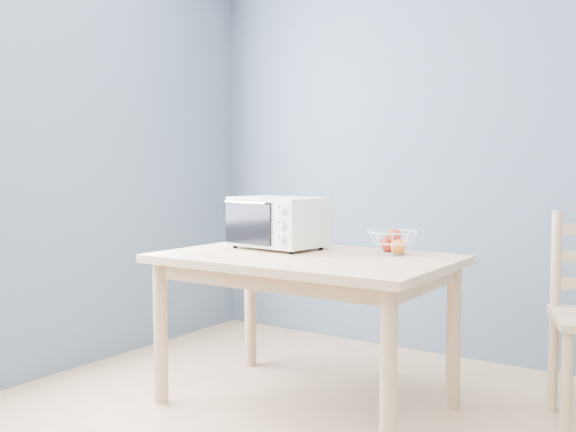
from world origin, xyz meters
The scene contains 4 objects.
room centered at (0.00, 0.00, 1.30)m, with size 4.01×4.51×2.61m.
dining_table centered at (-0.55, 1.02, 0.65)m, with size 1.40×0.90×0.75m.
toaster_oven centered at (-0.83, 1.15, 0.89)m, with size 0.50×0.38×0.27m.
fruit_basket centered at (-0.21, 1.29, 0.81)m, with size 0.33×0.33×0.13m.
Camera 1 is at (1.11, -1.61, 1.16)m, focal length 40.00 mm.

